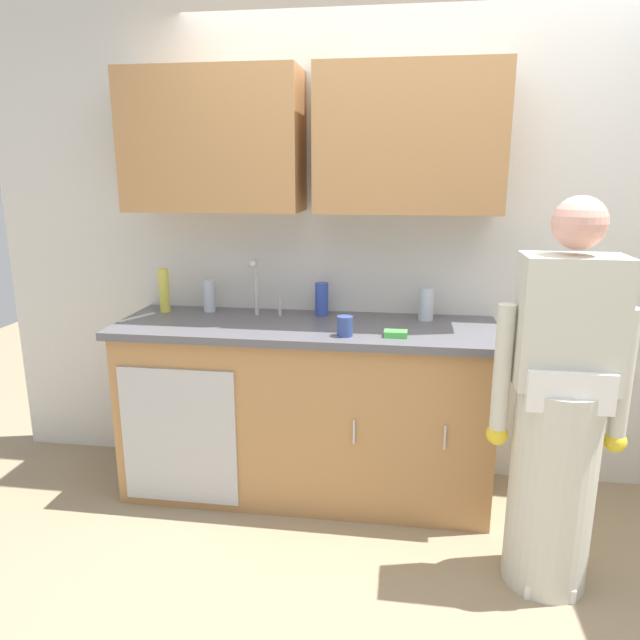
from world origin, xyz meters
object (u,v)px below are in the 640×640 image
Objects in this scene: bottle_cleaner_spray at (164,290)px; sponge at (396,334)px; sink at (257,324)px; knife_on_counter at (137,317)px; person_at_sink at (558,430)px; cup_by_sink at (345,326)px; bottle_water_tall at (322,299)px; bottle_water_short at (209,296)px; bottle_dish_liquid at (426,304)px.

sponge is (1.29, -0.33, -0.11)m from bottle_cleaner_spray.
sink is 4.55× the size of sponge.
sink is 0.66m from knife_on_counter.
cup_by_sink is at bearing 156.57° from person_at_sink.
knife_on_counter is 2.18× the size of sponge.
person_at_sink is 16.85× the size of cup_by_sink.
bottle_water_tall is at bearing 126.82° from knife_on_counter.
cup_by_sink is at bearing 105.24° from knife_on_counter.
bottle_water_short reaches higher than knife_on_counter.
sink reaches higher than sponge.
bottle_water_short is (-0.32, 0.18, 0.10)m from sink.
bottle_water_tall is 1.86× the size of cup_by_sink.
cup_by_sink is 0.40× the size of knife_on_counter.
bottle_water_tall reaches higher than bottle_water_short.
person_at_sink reaches higher than bottle_cleaner_spray.
bottle_water_tall is 0.74× the size of knife_on_counter.
cup_by_sink is at bearing -175.22° from sponge.
sponge is at bearing -14.23° from bottle_cleaner_spray.
bottle_water_short is at bearing 11.48° from bottle_cleaner_spray.
person_at_sink reaches higher than bottle_dish_liquid.
bottle_dish_liquid reaches higher than cup_by_sink.
bottle_dish_liquid is at bearing 66.95° from sponge.
sink is 2.80× the size of bottle_water_tall.
bottle_cleaner_spray reaches higher than sponge.
bottle_water_tall is at bearing 177.29° from bottle_dish_liquid.
sponge is (0.72, -0.19, 0.03)m from sink.
bottle_cleaner_spray reaches higher than bottle_water_short.
bottle_dish_liquid is (0.87, 0.16, 0.10)m from sink.
sink is 0.31× the size of person_at_sink.
bottle_water_tall is 0.64m from bottle_water_short.
sponge is at bearing 107.66° from knife_on_counter.
bottle_water_tall is at bearing 0.34° from bottle_water_short.
bottle_cleaner_spray is 2.53× the size of cup_by_sink.
bottle_cleaner_spray is 1.10m from cup_by_sink.
sink is at bearing 156.45° from cup_by_sink.
sink is at bearing -13.57° from bottle_cleaner_spray.
person_at_sink is 1.03m from cup_by_sink.
sink is 5.20× the size of cup_by_sink.
cup_by_sink is at bearing -18.33° from bottle_cleaner_spray.
bottle_water_short is at bearing -179.66° from bottle_water_tall.
bottle_cleaner_spray is at bearing 165.77° from sponge.
bottle_dish_liquid is at bearing -2.71° from bottle_water_tall.
bottle_dish_liquid is 0.39m from sponge.
sponge is at bearing 148.18° from person_at_sink.
person_at_sink is at bearing 98.74° from knife_on_counter.
bottle_dish_liquid reaches higher than sponge.
bottle_water_short is at bearing 155.28° from person_at_sink.
knife_on_counter is (-1.53, -0.19, -0.08)m from bottle_dish_liquid.
bottle_dish_liquid is 0.54m from cup_by_sink.
cup_by_sink is at bearing -67.05° from bottle_water_tall.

